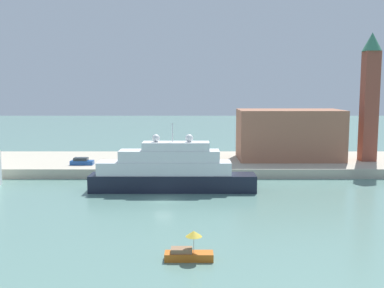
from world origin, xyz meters
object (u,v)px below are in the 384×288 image
parked_car (80,162)px  person_figure (102,163)px  bell_tower (368,93)px  large_yacht (168,171)px  mooring_bollard (160,166)px  harbor_building (287,135)px  small_motorboat (187,251)px

parked_car → person_figure: bearing=-31.3°
bell_tower → large_yacht: bearing=-153.3°
mooring_bollard → harbor_building: bearing=21.8°
small_motorboat → bell_tower: size_ratio=0.18×
large_yacht → harbor_building: harbor_building is taller
person_figure → mooring_bollard: 10.90m
person_figure → small_motorboat: bearing=-68.8°
mooring_bollard → bell_tower: bearing=11.6°
small_motorboat → bell_tower: (35.63, 49.14, 14.56)m
small_motorboat → parked_car: bearing=115.2°
harbor_building → parked_car: (-41.02, -6.69, -4.51)m
small_motorboat → mooring_bollard: bearing=97.3°
large_yacht → small_motorboat: 29.84m
large_yacht → small_motorboat: bearing=-83.9°
large_yacht → small_motorboat: (3.17, -29.58, -2.31)m
small_motorboat → parked_car: (-20.80, 44.22, 1.48)m
harbor_building → mooring_bollard: bearing=-158.2°
bell_tower → person_figure: 53.87m
bell_tower → mooring_bollard: 43.78m
small_motorboat → person_figure: (-16.08, 41.35, 1.64)m
small_motorboat → harbor_building: 55.10m
harbor_building → mooring_bollard: size_ratio=34.59×
large_yacht → parked_car: 22.92m
harbor_building → person_figure: harbor_building is taller
bell_tower → person_figure: bearing=-171.4°
large_yacht → harbor_building: size_ratio=1.27×
parked_car → mooring_bollard: parked_car is taller
small_motorboat → mooring_bollard: 41.10m
large_yacht → small_motorboat: size_ratio=5.64×
small_motorboat → parked_car: 48.89m
harbor_building → parked_car: bearing=-170.7°
mooring_bollard → person_figure: bearing=176.8°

